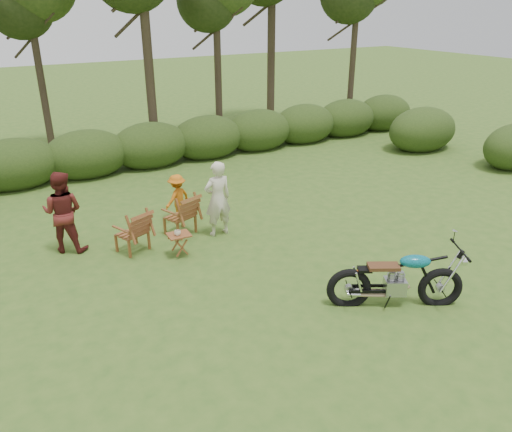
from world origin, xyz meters
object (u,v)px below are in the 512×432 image
adult_a (219,234)px  side_table (180,245)px  adult_b (69,250)px  lawn_chair_left (134,250)px  cup (178,233)px  motorcycle (392,304)px  lawn_chair_right (181,233)px  child (179,220)px

adult_a → side_table: bearing=24.2°
side_table → adult_b: (-1.95, 1.44, -0.24)m
side_table → adult_b: bearing=143.5°
lawn_chair_left → cup: size_ratio=7.06×
lawn_chair_left → side_table: bearing=115.7°
motorcycle → lawn_chair_left: bearing=156.8°
lawn_chair_right → side_table: (-0.43, -1.00, 0.24)m
lawn_chair_left → adult_a: adult_a is taller
side_table → adult_a: bearing=24.5°
adult_b → child: size_ratio=1.52×
cup → lawn_chair_left: bearing=134.0°
motorcycle → child: bearing=138.5°
cup → child: size_ratio=0.12×
lawn_chair_right → side_table: same height
cup → side_table: bearing=44.2°
lawn_chair_left → cup: 1.18m
lawn_chair_right → child: 0.77m
motorcycle → side_table: (-2.52, 3.58, 0.24)m
side_table → cup: cup is taller
side_table → child: child is taller
side_table → adult_a: adult_a is taller
adult_b → child: 2.65m
adult_a → child: bearing=-68.5°
side_table → adult_a: (1.16, 0.53, -0.24)m
side_table → cup: size_ratio=3.65×
cup → child: 1.99m
lawn_chair_right → adult_b: 2.42m
lawn_chair_right → child: child is taller
lawn_chair_right → side_table: size_ratio=2.00×
lawn_chair_left → cup: cup is taller
motorcycle → child: (-1.84, 5.31, 0.00)m
side_table → motorcycle: bearing=-54.9°
motorcycle → lawn_chair_left: 5.41m
lawn_chair_left → adult_b: bearing=-53.0°
lawn_chair_right → adult_a: size_ratio=0.57×
lawn_chair_left → adult_b: (-1.18, 0.73, 0.00)m
side_table → adult_b: adult_b is taller
cup → adult_a: (1.20, 0.57, -0.54)m
adult_a → motorcycle: bearing=107.9°
adult_b → child: bearing=-141.2°
lawn_chair_right → cup: 1.26m
cup → child: bearing=68.0°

